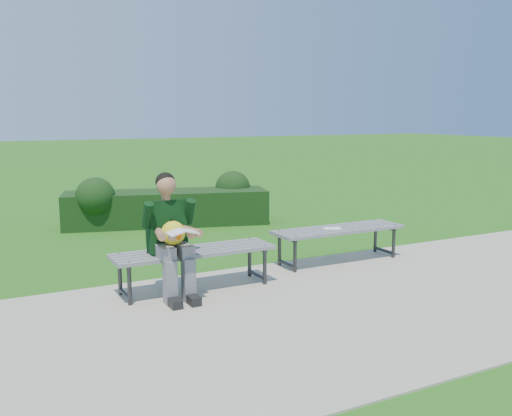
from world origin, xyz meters
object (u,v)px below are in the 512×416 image
at_px(hedge, 167,204).
at_px(bench_right, 338,232).
at_px(bench_left, 194,255).
at_px(seated_boy, 170,232).
at_px(paper_sheet, 332,228).

xyz_separation_m(hedge, bench_right, (1.12, -3.61, 0.05)).
bearing_deg(bench_right, bench_left, -172.80).
distance_m(bench_right, seated_boy, 2.47).
xyz_separation_m(bench_left, bench_right, (2.13, 0.27, 0.00)).
distance_m(bench_left, seated_boy, 0.43).
distance_m(hedge, seated_boy, 4.20).
relative_size(hedge, paper_sheet, 13.81).
bearing_deg(bench_left, seated_boy, -162.16).
relative_size(hedge, seated_boy, 2.77).
bearing_deg(hedge, seated_boy, -108.25).
bearing_deg(seated_boy, hedge, 71.75).
distance_m(bench_left, bench_right, 2.14).
xyz_separation_m(bench_right, paper_sheet, (-0.10, -0.00, 0.06)).
xyz_separation_m(hedge, bench_left, (-1.01, -3.88, 0.05)).
distance_m(seated_boy, paper_sheet, 2.37).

